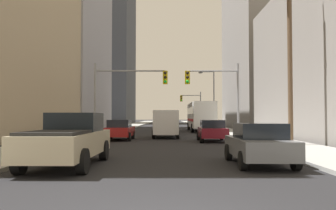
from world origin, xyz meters
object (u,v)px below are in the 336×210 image
(cargo_van_white, at_px, (167,122))
(traffic_signal_near_left, at_px, (129,87))
(sedan_grey, at_px, (260,144))
(pickup_truck_beige, at_px, (70,140))
(traffic_signal_near_right, at_px, (216,88))
(city_bus, at_px, (201,115))
(sedan_red, at_px, (121,130))
(sedan_maroon, at_px, (213,131))
(traffic_signal_far_right, at_px, (193,103))

(cargo_van_white, height_order, traffic_signal_near_left, traffic_signal_near_left)
(sedan_grey, bearing_deg, traffic_signal_near_left, 113.89)
(cargo_van_white, bearing_deg, pickup_truck_beige, -101.41)
(cargo_van_white, distance_m, traffic_signal_near_right, 5.08)
(city_bus, height_order, pickup_truck_beige, city_bus)
(pickup_truck_beige, distance_m, traffic_signal_near_left, 15.28)
(city_bus, xyz_separation_m, traffic_signal_near_right, (-0.21, -14.44, 2.14))
(sedan_red, relative_size, sedan_maroon, 1.00)
(cargo_van_white, bearing_deg, traffic_signal_near_right, -23.71)
(sedan_red, xyz_separation_m, traffic_signal_near_right, (7.35, 1.29, 3.30))
(traffic_signal_far_right, bearing_deg, cargo_van_white, -98.12)
(sedan_grey, height_order, sedan_maroon, same)
(sedan_maroon, height_order, traffic_signal_near_right, traffic_signal_near_right)
(traffic_signal_near_left, relative_size, traffic_signal_far_right, 1.00)
(sedan_maroon, bearing_deg, sedan_grey, -89.23)
(traffic_signal_near_right, bearing_deg, traffic_signal_far_right, 89.39)
(sedan_red, height_order, traffic_signal_near_left, traffic_signal_near_left)
(traffic_signal_far_right, bearing_deg, traffic_signal_near_left, -103.04)
(city_bus, distance_m, pickup_truck_beige, 30.33)
(city_bus, bearing_deg, sedan_red, -115.67)
(sedan_grey, bearing_deg, sedan_maroon, 90.77)
(pickup_truck_beige, bearing_deg, sedan_red, 90.40)
(city_bus, xyz_separation_m, traffic_signal_near_left, (-7.14, -14.44, 2.21))
(sedan_red, height_order, traffic_signal_far_right, traffic_signal_far_right)
(pickup_truck_beige, distance_m, cargo_van_white, 16.99)
(sedan_grey, bearing_deg, traffic_signal_near_right, 88.39)
(city_bus, bearing_deg, sedan_grey, -91.22)
(sedan_maroon, bearing_deg, traffic_signal_far_right, 88.47)
(cargo_van_white, distance_m, traffic_signal_far_right, 30.07)
(traffic_signal_near_right, distance_m, traffic_signal_far_right, 31.36)
(sedan_maroon, xyz_separation_m, traffic_signal_near_right, (0.57, 2.73, 3.30))
(city_bus, distance_m, traffic_signal_near_left, 16.26)
(sedan_maroon, bearing_deg, cargo_van_white, 126.80)
(sedan_grey, relative_size, sedan_red, 0.99)
(city_bus, distance_m, sedan_maroon, 17.23)
(sedan_maroon, xyz_separation_m, traffic_signal_near_left, (-6.35, 2.73, 3.36))
(sedan_grey, height_order, traffic_signal_far_right, traffic_signal_far_right)
(traffic_signal_near_right, xyz_separation_m, traffic_signal_far_right, (0.33, 31.36, -0.03))
(city_bus, relative_size, sedan_grey, 2.72)
(pickup_truck_beige, relative_size, cargo_van_white, 1.04)
(city_bus, xyz_separation_m, pickup_truck_beige, (-7.47, -29.38, -1.00))
(cargo_van_white, height_order, sedan_grey, cargo_van_white)
(sedan_maroon, relative_size, traffic_signal_near_left, 0.71)
(pickup_truck_beige, height_order, traffic_signal_far_right, traffic_signal_far_right)
(cargo_van_white, height_order, traffic_signal_far_right, traffic_signal_far_right)
(traffic_signal_near_left, distance_m, traffic_signal_far_right, 32.19)
(cargo_van_white, bearing_deg, sedan_grey, -78.02)
(traffic_signal_near_right, bearing_deg, city_bus, 89.17)
(traffic_signal_near_left, xyz_separation_m, traffic_signal_near_right, (6.93, -0.00, -0.07))
(pickup_truck_beige, xyz_separation_m, cargo_van_white, (3.36, 16.65, 0.35))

